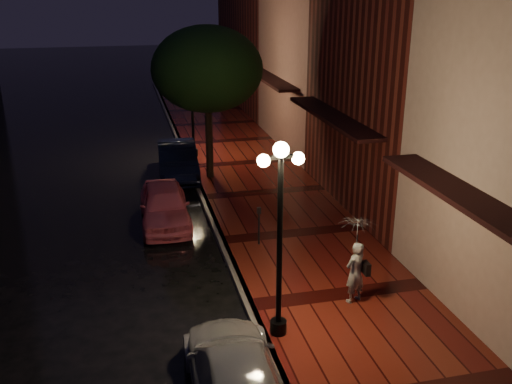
{
  "coord_description": "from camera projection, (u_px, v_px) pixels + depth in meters",
  "views": [
    {
      "loc": [
        -2.58,
        -15.23,
        7.32
      ],
      "look_at": [
        1.15,
        0.49,
        1.4
      ],
      "focal_mm": 40.0,
      "sensor_mm": 36.0,
      "label": 1
    }
  ],
  "objects": [
    {
      "name": "ground",
      "position": [
        222.0,
        245.0,
        17.0
      ],
      "size": [
        120.0,
        120.0,
        0.0
      ],
      "primitive_type": "plane",
      "color": "black",
      "rests_on": "ground"
    },
    {
      "name": "sidewalk",
      "position": [
        294.0,
        235.0,
        17.46
      ],
      "size": [
        4.5,
        60.0,
        0.15
      ],
      "primitive_type": "cube",
      "color": "#480F0C",
      "rests_on": "ground"
    },
    {
      "name": "curb",
      "position": [
        222.0,
        242.0,
        16.97
      ],
      "size": [
        0.25,
        60.0,
        0.15
      ],
      "primitive_type": "cube",
      "color": "#595451",
      "rests_on": "ground"
    },
    {
      "name": "storefront_mid",
      "position": [
        421.0,
        43.0,
        18.45
      ],
      "size": [
        5.0,
        8.0,
        11.0
      ],
      "primitive_type": "cube",
      "color": "#511914",
      "rests_on": "ground"
    },
    {
      "name": "storefront_far",
      "position": [
        332.0,
        49.0,
        26.1
      ],
      "size": [
        5.0,
        8.0,
        9.0
      ],
      "primitive_type": "cube",
      "color": "#8C5951",
      "rests_on": "ground"
    },
    {
      "name": "storefront_extra",
      "position": [
        275.0,
        24.0,
        35.07
      ],
      "size": [
        5.0,
        12.0,
        10.0
      ],
      "primitive_type": "cube",
      "color": "#511914",
      "rests_on": "ground"
    },
    {
      "name": "streetlamp_near",
      "position": [
        280.0,
        230.0,
        11.61
      ],
      "size": [
        0.96,
        0.36,
        4.31
      ],
      "color": "black",
      "rests_on": "sidewalk"
    },
    {
      "name": "streetlamp_far",
      "position": [
        192.0,
        101.0,
        24.4
      ],
      "size": [
        0.96,
        0.36,
        4.31
      ],
      "color": "black",
      "rests_on": "sidewalk"
    },
    {
      "name": "street_tree",
      "position": [
        208.0,
        72.0,
        21.14
      ],
      "size": [
        4.16,
        4.16,
        5.8
      ],
      "color": "black",
      "rests_on": "sidewalk"
    },
    {
      "name": "pink_car",
      "position": [
        164.0,
        205.0,
        18.24
      ],
      "size": [
        1.61,
        3.83,
        1.3
      ],
      "primitive_type": "imported",
      "rotation": [
        0.0,
        0.0,
        -0.02
      ],
      "color": "#D7586E",
      "rests_on": "ground"
    },
    {
      "name": "navy_car",
      "position": [
        177.0,
        160.0,
        22.72
      ],
      "size": [
        1.66,
        4.3,
        1.4
      ],
      "primitive_type": "imported",
      "rotation": [
        0.0,
        0.0,
        -0.04
      ],
      "color": "black",
      "rests_on": "ground"
    },
    {
      "name": "silver_car",
      "position": [
        235.0,
        375.0,
        10.39
      ],
      "size": [
        1.79,
        4.17,
        1.2
      ],
      "primitive_type": "imported",
      "rotation": [
        0.0,
        0.0,
        3.11
      ],
      "color": "#9FA0A7",
      "rests_on": "ground"
    },
    {
      "name": "woman_with_umbrella",
      "position": [
        357.0,
        247.0,
        13.21
      ],
      "size": [
        0.89,
        0.91,
        2.15
      ],
      "rotation": [
        0.0,
        0.0,
        3.54
      ],
      "color": "white",
      "rests_on": "sidewalk"
    },
    {
      "name": "parking_meter",
      "position": [
        259.0,
        222.0,
        16.44
      ],
      "size": [
        0.11,
        0.08,
        1.16
      ],
      "rotation": [
        0.0,
        0.0,
        0.04
      ],
      "color": "black",
      "rests_on": "sidewalk"
    }
  ]
}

